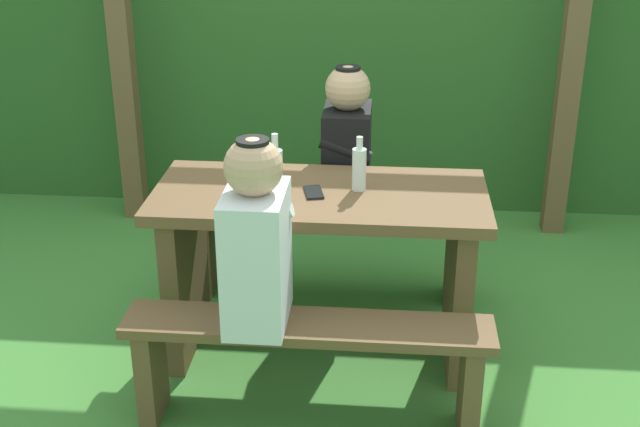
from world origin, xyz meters
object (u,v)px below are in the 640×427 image
Objects in this scene: bench_near at (308,352)px; drinking_glass at (250,181)px; bench_far at (329,234)px; cell_phone at (314,192)px; picnic_table at (320,246)px; bottle_right at (359,168)px; person_black_coat at (347,147)px; person_white_shirt at (256,240)px; bottle_left at (275,168)px.

bench_near is 0.77m from drinking_glass.
cell_phone reaches higher than bench_far.
bench_near is (0.00, -0.53, -0.19)m from picnic_table.
cell_phone is (-0.18, -0.06, -0.09)m from bottle_right.
drinking_glass is at bearing -178.95° from picnic_table.
person_black_coat is (0.08, -0.00, 0.46)m from bench_far.
drinking_glass reaches higher than bench_near.
picnic_table is 18.38× the size of drinking_glass.
bench_near is 6.02× the size of bottle_right.
cell_phone is at bearing -133.57° from picnic_table.
picnic_table is 1.95× the size of person_white_shirt.
bottle_right is 0.21m from cell_phone.
person_white_shirt is 0.66m from bottle_right.
picnic_table is 0.41m from drinking_glass.
drinking_glass reaches higher than cell_phone.
drinking_glass is (-0.38, -0.53, 0.02)m from person_black_coat.
cell_phone is (-0.02, -0.03, 0.26)m from picnic_table.
bench_far is at bearing 80.04° from person_white_shirt.
person_black_coat is at bearing 75.75° from person_white_shirt.
person_black_coat is 0.56m from cell_phone.
person_black_coat is (0.08, 1.06, 0.46)m from bench_near.
bottle_right reaches higher than bench_near.
bench_near is 1.95× the size of person_white_shirt.
bottle_left is at bearing -116.63° from person_black_coat.
bottle_left is at bearing 109.41° from bench_near.
cell_phone is at bearing -7.07° from bottle_left.
drinking_glass is (-0.29, 0.53, 0.49)m from bench_near.
picnic_table is 0.26m from cell_phone.
bottle_right is at bearing 11.78° from picnic_table.
drinking_glass is at bearing 119.13° from bench_near.
cell_phone is at bearing 92.74° from bench_near.
bottle_left is at bearing -178.29° from picnic_table.
person_black_coat reaches higher than bench_near.
picnic_table is at bearing -168.22° from bottle_right.
drinking_glass is at bearing -175.11° from bottle_right.
picnic_table is 0.39m from bottle_right.
person_white_shirt is 5.14× the size of cell_phone.
bench_far is at bearing 177.69° from person_black_coat.
person_white_shirt is 1.09m from person_black_coat.
bench_near is at bearing -90.00° from bench_far.
bottle_left reaches higher than drinking_glass.
bench_near is 1.16m from person_black_coat.
person_white_shirt is at bearing -99.96° from bench_far.
person_black_coat is at bearing 54.86° from drinking_glass.
drinking_glass is at bearing 101.59° from person_white_shirt.
drinking_glass is 0.46m from bottle_right.
picnic_table is at bearing 90.00° from bench_near.
drinking_glass is 0.33× the size of bottle_right.
person_white_shirt reaches higher than cell_phone.
person_white_shirt reaches higher than picnic_table.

